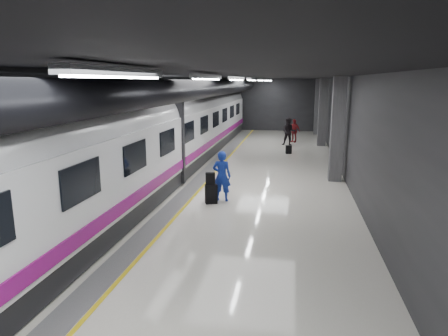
{
  "coord_description": "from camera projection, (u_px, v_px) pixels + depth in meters",
  "views": [
    {
      "loc": [
        2.74,
        -15.73,
        4.29
      ],
      "look_at": [
        0.38,
        -2.48,
        1.36
      ],
      "focal_mm": 32.0,
      "sensor_mm": 36.0,
      "label": 1
    }
  ],
  "objects": [
    {
      "name": "traveler_far_a",
      "position": [
        289.0,
        132.0,
        27.11
      ],
      "size": [
        0.96,
        0.78,
        1.88
      ],
      "primitive_type": "imported",
      "rotation": [
        0.0,
        0.0,
        -0.08
      ],
      "color": "black",
      "rests_on": "ground"
    },
    {
      "name": "traveler_main",
      "position": [
        222.0,
        176.0,
        14.48
      ],
      "size": [
        0.69,
        0.46,
        1.85
      ],
      "primitive_type": "imported",
      "rotation": [
        0.0,
        0.0,
        3.11
      ],
      "color": "#1847B6",
      "rests_on": "ground"
    },
    {
      "name": "ground",
      "position": [
        225.0,
        187.0,
        16.51
      ],
      "size": [
        40.0,
        40.0,
        0.0
      ],
      "primitive_type": "plane",
      "color": "silver",
      "rests_on": "ground"
    },
    {
      "name": "shoulder_bag",
      "position": [
        210.0,
        179.0,
        14.15
      ],
      "size": [
        0.35,
        0.22,
        0.44
      ],
      "primitive_type": "cube",
      "rotation": [
        0.0,
        0.0,
        0.13
      ],
      "color": "black",
      "rests_on": "suitcase_main"
    },
    {
      "name": "traveler_far_b",
      "position": [
        294.0,
        131.0,
        28.61
      ],
      "size": [
        1.04,
        0.85,
        1.65
      ],
      "primitive_type": "imported",
      "rotation": [
        0.0,
        0.0,
        -0.54
      ],
      "color": "maroon",
      "rests_on": "ground"
    },
    {
      "name": "suitcase_far",
      "position": [
        289.0,
        150.0,
        24.12
      ],
      "size": [
        0.39,
        0.3,
        0.51
      ],
      "primitive_type": "cube",
      "rotation": [
        0.0,
        0.0,
        0.23
      ],
      "color": "black",
      "rests_on": "ground"
    },
    {
      "name": "train",
      "position": [
        149.0,
        136.0,
        16.63
      ],
      "size": [
        3.05,
        38.0,
        4.05
      ],
      "color": "black",
      "rests_on": "ground"
    },
    {
      "name": "suitcase_main",
      "position": [
        211.0,
        194.0,
        14.27
      ],
      "size": [
        0.49,
        0.4,
        0.69
      ],
      "primitive_type": "cube",
      "rotation": [
        0.0,
        0.0,
        0.38
      ],
      "color": "black",
      "rests_on": "ground"
    },
    {
      "name": "platform_hall",
      "position": [
        223.0,
        100.0,
        16.73
      ],
      "size": [
        10.02,
        40.02,
        4.51
      ],
      "color": "black",
      "rests_on": "ground"
    }
  ]
}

